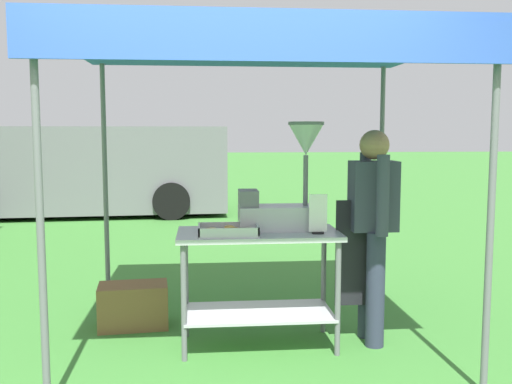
{
  "coord_description": "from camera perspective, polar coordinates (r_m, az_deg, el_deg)",
  "views": [
    {
      "loc": [
        -0.14,
        -2.8,
        1.6
      ],
      "look_at": [
        0.26,
        1.51,
        1.14
      ],
      "focal_mm": 39.95,
      "sensor_mm": 36.0,
      "label": 1
    }
  ],
  "objects": [
    {
      "name": "ground_plane",
      "position": [
        8.94,
        -4.31,
        -4.24
      ],
      "size": [
        70.0,
        70.0,
        0.0
      ],
      "primitive_type": "plane",
      "color": "#3D7F33"
    },
    {
      "name": "stall_canopy",
      "position": [
        4.27,
        0.13,
        13.79
      ],
      "size": [
        2.8,
        2.32,
        2.26
      ],
      "color": "slate",
      "rests_on": "ground"
    },
    {
      "name": "donut_cart",
      "position": [
        4.24,
        0.25,
        -7.15
      ],
      "size": [
        1.19,
        0.58,
        0.87
      ],
      "color": "#B7B7BC",
      "rests_on": "ground"
    },
    {
      "name": "donut_tray",
      "position": [
        4.05,
        -2.84,
        -3.99
      ],
      "size": [
        0.42,
        0.28,
        0.07
      ],
      "color": "#B7B7BC",
      "rests_on": "donut_cart"
    },
    {
      "name": "donut_fryer",
      "position": [
        4.25,
        2.83,
        0.23
      ],
      "size": [
        0.63,
        0.28,
        0.8
      ],
      "color": "#B7B7BC",
      "rests_on": "donut_cart"
    },
    {
      "name": "menu_sign",
      "position": [
        4.11,
        6.23,
        -2.47
      ],
      "size": [
        0.13,
        0.05,
        0.29
      ],
      "color": "black",
      "rests_on": "donut_cart"
    },
    {
      "name": "vendor",
      "position": [
        4.36,
        11.52,
        -3.21
      ],
      "size": [
        0.45,
        0.53,
        1.61
      ],
      "color": "#2D3347",
      "rests_on": "ground"
    },
    {
      "name": "supply_crate",
      "position": [
        4.86,
        -12.18,
        -11.06
      ],
      "size": [
        0.58,
        0.37,
        0.36
      ],
      "color": "brown",
      "rests_on": "ground"
    },
    {
      "name": "van_grey",
      "position": [
        11.48,
        -16.89,
        2.21
      ],
      "size": [
        5.52,
        2.33,
        1.69
      ],
      "color": "slate",
      "rests_on": "ground"
    }
  ]
}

